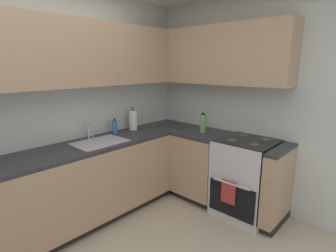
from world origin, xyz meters
The scene contains 14 objects.
wall_back centered at (0.00, 1.50, 1.27)m, with size 4.18×0.05×2.54m, color silver.
wall_right centered at (2.07, 0.00, 1.27)m, with size 0.05×3.05×2.54m, color silver.
lower_cabinets_back centered at (0.41, 1.18, 0.43)m, with size 2.07×0.62×0.86m.
countertop_back centered at (0.40, 1.18, 0.88)m, with size 3.27×0.60×0.04m, color #2D2D33.
lower_cabinets_right centered at (1.74, 0.38, 0.43)m, with size 0.62×1.37×0.86m.
countertop_right centered at (1.74, 0.38, 0.88)m, with size 0.60×1.37×0.03m.
oven_range centered at (1.76, -0.05, 0.45)m, with size 0.68×0.62×1.04m.
upper_cabinets_back centered at (0.24, 1.32, 1.85)m, with size 2.95×0.34×0.69m.
upper_cabinets_right centered at (1.88, 0.53, 1.85)m, with size 0.32×1.90×0.69m.
sink centered at (0.59, 1.15, 0.85)m, with size 0.56×0.40×0.10m.
faucet centered at (0.59, 1.35, 1.01)m, with size 0.07×0.16×0.19m.
soap_bottle centered at (0.95, 1.36, 0.98)m, with size 0.06×0.06×0.19m.
paper_towel_roll centered at (1.23, 1.34, 1.02)m, with size 0.11×0.11×0.32m.
oil_bottle centered at (1.74, 0.58, 1.01)m, with size 0.08×0.08×0.25m.
Camera 1 is at (-0.98, -1.33, 1.74)m, focal length 28.33 mm.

